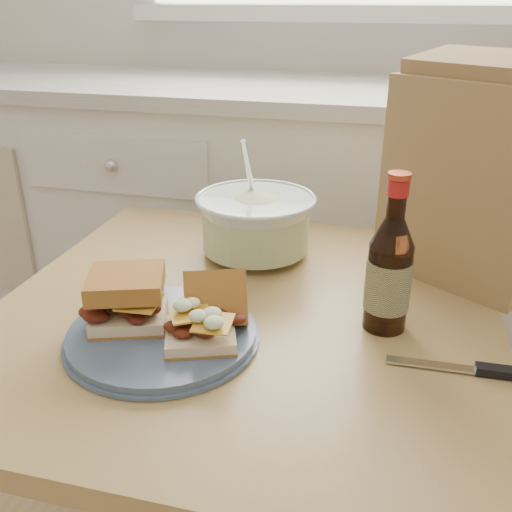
% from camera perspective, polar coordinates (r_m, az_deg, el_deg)
% --- Properties ---
extents(cabinet_run, '(2.50, 0.64, 0.94)m').
position_cam_1_polar(cabinet_run, '(1.83, 5.32, 2.06)').
color(cabinet_run, white).
rests_on(cabinet_run, ground).
extents(dining_table, '(0.84, 0.84, 0.69)m').
position_cam_1_polar(dining_table, '(1.02, -1.07, -10.09)').
color(dining_table, '#A9874F').
rests_on(dining_table, ground).
extents(plate, '(0.29, 0.29, 0.02)m').
position_cam_1_polar(plate, '(0.88, -9.35, -7.79)').
color(plate, '#485B75').
rests_on(plate, dining_table).
extents(sandwich_left, '(0.14, 0.13, 0.08)m').
position_cam_1_polar(sandwich_left, '(0.89, -12.72, -4.12)').
color(sandwich_left, beige).
rests_on(sandwich_left, plate).
extents(sandwich_right, '(0.13, 0.17, 0.09)m').
position_cam_1_polar(sandwich_right, '(0.85, -5.07, -6.13)').
color(sandwich_right, beige).
rests_on(sandwich_right, plate).
extents(coleslaw_bowl, '(0.24, 0.24, 0.24)m').
position_cam_1_polar(coleslaw_bowl, '(1.13, -0.04, 2.99)').
color(coleslaw_bowl, silver).
rests_on(coleslaw_bowl, dining_table).
extents(beer_bottle, '(0.07, 0.07, 0.25)m').
position_cam_1_polar(beer_bottle, '(0.89, 13.16, -1.64)').
color(beer_bottle, black).
rests_on(beer_bottle, dining_table).
extents(knife, '(0.20, 0.02, 0.01)m').
position_cam_1_polar(knife, '(0.86, 22.04, -10.57)').
color(knife, silver).
rests_on(knife, dining_table).
extents(paper_bag, '(0.33, 0.30, 0.36)m').
position_cam_1_polar(paper_bag, '(1.09, 20.95, 7.00)').
color(paper_bag, '#A68250').
rests_on(paper_bag, dining_table).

